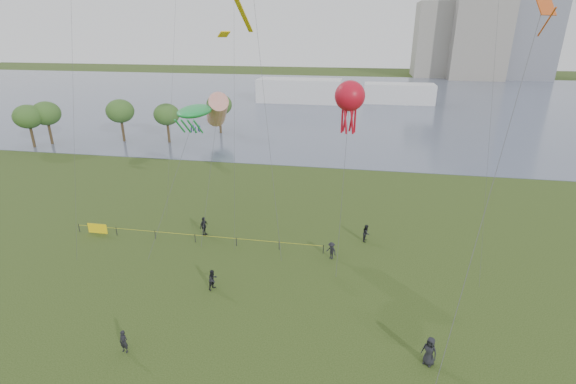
# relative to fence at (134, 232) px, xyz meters

# --- Properties ---
(lake) EXTENTS (400.00, 120.00, 0.08)m
(lake) POSITION_rel_fence_xyz_m (15.96, 84.21, -0.53)
(lake) COLOR slate
(lake) RESTS_ON ground_plane
(building_mid) EXTENTS (20.00, 20.00, 38.00)m
(building_mid) POSITION_rel_fence_xyz_m (61.96, 146.21, 18.45)
(building_mid) COLOR gray
(building_mid) RESTS_ON ground_plane
(building_low) EXTENTS (16.00, 18.00, 28.00)m
(building_low) POSITION_rel_fence_xyz_m (47.96, 152.21, 13.45)
(building_low) COLOR gray
(building_low) RESTS_ON ground_plane
(pavilion_left) EXTENTS (22.00, 8.00, 6.00)m
(pavilion_left) POSITION_rel_fence_xyz_m (3.96, 79.21, 2.45)
(pavilion_left) COLOR silver
(pavilion_left) RESTS_ON ground_plane
(pavilion_right) EXTENTS (18.00, 7.00, 5.00)m
(pavilion_right) POSITION_rel_fence_xyz_m (29.96, 82.21, 1.95)
(pavilion_right) COLOR silver
(pavilion_right) RESTS_ON ground_plane
(trees) EXTENTS (32.11, 19.68, 7.37)m
(trees) POSITION_rel_fence_xyz_m (-20.39, 32.91, 4.66)
(trees) COLOR #3A2C1A
(trees) RESTS_ON ground_plane
(fence) EXTENTS (24.07, 0.07, 1.05)m
(fence) POSITION_rel_fence_xyz_m (0.00, 0.00, 0.00)
(fence) COLOR black
(fence) RESTS_ON ground_plane
(spectator_a) EXTENTS (0.90, 0.99, 1.64)m
(spectator_a) POSITION_rel_fence_xyz_m (10.33, -6.84, 0.27)
(spectator_a) COLOR black
(spectator_a) RESTS_ON ground_plane
(spectator_b) EXTENTS (1.16, 1.07, 1.57)m
(spectator_b) POSITION_rel_fence_xyz_m (18.87, -0.75, 0.23)
(spectator_b) COLOR black
(spectator_b) RESTS_ON ground_plane
(spectator_c) EXTENTS (0.75, 1.20, 1.90)m
(spectator_c) POSITION_rel_fence_xyz_m (6.45, 1.50, 0.40)
(spectator_c) COLOR black
(spectator_c) RESTS_ON ground_plane
(spectator_d) EXTENTS (1.10, 1.01, 1.89)m
(spectator_d) POSITION_rel_fence_xyz_m (25.55, -11.94, 0.39)
(spectator_d) COLOR black
(spectator_d) RESTS_ON ground_plane
(spectator_f) EXTENTS (0.62, 0.46, 1.55)m
(spectator_f) POSITION_rel_fence_xyz_m (7.19, -14.19, 0.22)
(spectator_f) COLOR black
(spectator_f) RESTS_ON ground_plane
(spectator_g) EXTENTS (0.78, 0.92, 1.66)m
(spectator_g) POSITION_rel_fence_xyz_m (21.84, 3.04, 0.28)
(spectator_g) COLOR black
(spectator_g) RESTS_ON ground_plane
(kite_windsock) EXTENTS (4.27, 8.40, 13.40)m
(kite_windsock) POSITION_rel_fence_xyz_m (7.24, 5.04, 10.91)
(kite_windsock) COLOR #3F3F42
(kite_creature) EXTENTS (4.41, 8.06, 12.40)m
(kite_creature) POSITION_rel_fence_xyz_m (6.32, 1.92, 11.35)
(kite_creature) COLOR #3F3F42
(kite_octopus) EXTENTS (2.36, 5.29, 14.98)m
(kite_octopus) POSITION_rel_fence_xyz_m (19.70, 0.51, 13.18)
(kite_octopus) COLOR #3F3F42
(kite_delta) EXTENTS (6.74, 13.42, 20.67)m
(kite_delta) POSITION_rel_fence_xyz_m (29.06, -8.37, 18.39)
(kite_delta) COLOR #3F3F42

